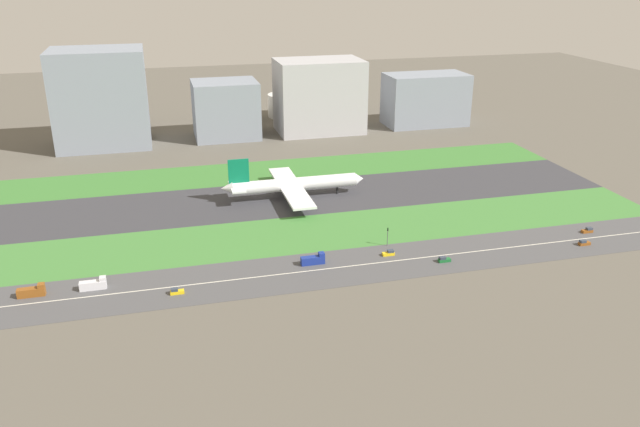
% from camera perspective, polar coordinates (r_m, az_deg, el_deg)
% --- Properties ---
extents(ground_plane, '(800.00, 800.00, 0.00)m').
position_cam_1_polar(ground_plane, '(288.95, -1.57, 1.50)').
color(ground_plane, '#5B564C').
extents(runway, '(280.00, 46.00, 0.10)m').
position_cam_1_polar(runway, '(288.93, -1.57, 1.51)').
color(runway, '#38383D').
rests_on(runway, ground_plane).
extents(grass_median_north, '(280.00, 36.00, 0.10)m').
position_cam_1_polar(grass_median_north, '(326.88, -3.20, 3.90)').
color(grass_median_north, '#3D7A33').
rests_on(grass_median_north, ground_plane).
extents(grass_median_south, '(280.00, 36.00, 0.10)m').
position_cam_1_polar(grass_median_south, '(251.95, 0.55, -1.59)').
color(grass_median_south, '#427F38').
rests_on(grass_median_south, ground_plane).
extents(highway, '(280.00, 28.00, 0.10)m').
position_cam_1_polar(highway, '(224.05, 2.69, -4.72)').
color(highway, '#4C4C4F').
rests_on(highway, ground_plane).
extents(highway_centerline, '(266.00, 0.50, 0.01)m').
position_cam_1_polar(highway_centerline, '(224.03, 2.69, -4.70)').
color(highway_centerline, silver).
rests_on(highway_centerline, highway).
extents(airliner, '(65.00, 56.00, 19.70)m').
position_cam_1_polar(airliner, '(285.85, -2.56, 2.58)').
color(airliner, white).
rests_on(airliner, runway).
extents(truck_2, '(8.40, 2.50, 4.00)m').
position_cam_1_polar(truck_2, '(223.64, -24.28, -6.36)').
color(truck_2, brown).
rests_on(truck_2, highway).
extents(car_4, '(4.40, 1.80, 2.00)m').
position_cam_1_polar(car_4, '(271.59, 22.75, -1.40)').
color(car_4, brown).
rests_on(car_4, highway).
extents(truck_1, '(8.40, 2.50, 4.00)m').
position_cam_1_polar(truck_1, '(224.76, -0.59, -4.14)').
color(truck_1, navy).
rests_on(truck_1, highway).
extents(car_2, '(4.40, 1.80, 2.00)m').
position_cam_1_polar(car_2, '(210.85, -12.67, -6.79)').
color(car_2, yellow).
rests_on(car_2, highway).
extents(car_1, '(4.40, 1.80, 2.00)m').
position_cam_1_polar(car_1, '(232.80, 6.16, -3.53)').
color(car_1, yellow).
rests_on(car_1, highway).
extents(car_3, '(4.40, 1.80, 2.00)m').
position_cam_1_polar(car_3, '(259.21, 22.46, -2.44)').
color(car_3, brown).
rests_on(car_3, highway).
extents(truck_0, '(8.40, 2.50, 4.00)m').
position_cam_1_polar(truck_0, '(220.79, -19.51, -5.99)').
color(truck_0, silver).
rests_on(truck_0, highway).
extents(car_0, '(4.40, 1.80, 2.00)m').
position_cam_1_polar(car_0, '(230.79, 10.98, -4.05)').
color(car_0, '#19662D').
rests_on(car_0, highway).
extents(traffic_light, '(0.36, 0.50, 7.20)m').
position_cam_1_polar(traffic_light, '(238.98, 6.04, -1.95)').
color(traffic_light, '#4C4C51').
rests_on(traffic_light, highway).
extents(terminal_building, '(50.96, 39.65, 54.32)m').
position_cam_1_polar(terminal_building, '(386.40, -18.95, 9.70)').
color(terminal_building, gray).
rests_on(terminal_building, ground_plane).
extents(hangar_building, '(37.80, 31.34, 33.56)m').
position_cam_1_polar(hangar_building, '(389.47, -8.40, 9.15)').
color(hangar_building, gray).
rests_on(hangar_building, ground_plane).
extents(office_tower, '(51.82, 34.40, 43.93)m').
position_cam_1_polar(office_tower, '(398.51, -0.08, 10.42)').
color(office_tower, '#B2B2B7').
rests_on(office_tower, ground_plane).
extents(cargo_warehouse, '(51.64, 27.60, 32.50)m').
position_cam_1_polar(cargo_warehouse, '(422.55, 9.38, 9.99)').
color(cargo_warehouse, gray).
rests_on(cargo_warehouse, ground_plane).
extents(fuel_tank_west, '(21.37, 21.37, 16.28)m').
position_cam_1_polar(fuel_tank_west, '(436.91, -6.86, 9.42)').
color(fuel_tank_west, silver).
rests_on(fuel_tank_west, ground_plane).
extents(fuel_tank_centre, '(25.06, 25.06, 15.23)m').
position_cam_1_polar(fuel_tank_centre, '(441.83, -3.02, 9.61)').
color(fuel_tank_centre, silver).
rests_on(fuel_tank_centre, ground_plane).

